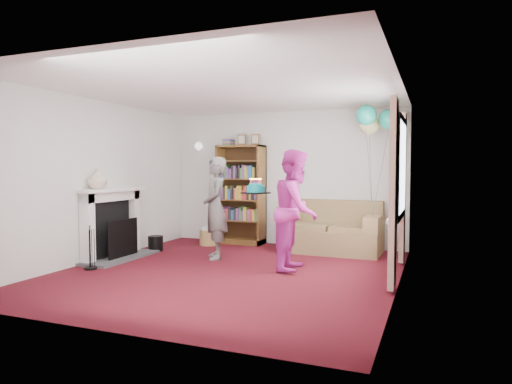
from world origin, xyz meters
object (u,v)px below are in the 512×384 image
at_px(person_striped, 215,208).
at_px(sofa, 332,232).
at_px(person_magenta, 296,210).
at_px(birthday_cake, 256,189).
at_px(bookcase, 241,195).

bearing_deg(person_striped, sofa, 95.59).
relative_size(person_magenta, birthday_cake, 5.35).
bearing_deg(person_magenta, bookcase, 37.90).
xyz_separation_m(sofa, birthday_cake, (-0.82, -1.53, 0.80)).
height_order(sofa, person_striped, person_striped).
distance_m(bookcase, birthday_cake, 2.03).
bearing_deg(person_striped, birthday_cake, 39.73).
bearing_deg(birthday_cake, sofa, 61.71).
bearing_deg(bookcase, sofa, -7.32).
bearing_deg(person_striped, bookcase, 154.61).
distance_m(sofa, person_striped, 2.11).
bearing_deg(sofa, birthday_cake, -116.63).
distance_m(person_magenta, birthday_cake, 0.69).
xyz_separation_m(person_magenta, birthday_cake, (-0.63, 0.03, 0.28)).
xyz_separation_m(sofa, person_magenta, (-0.19, -1.56, 0.52)).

